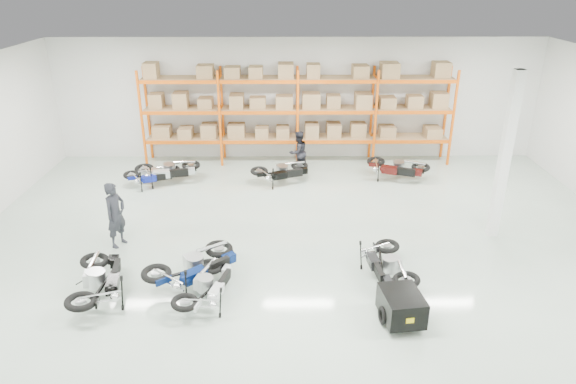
{
  "coord_description": "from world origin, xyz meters",
  "views": [
    {
      "loc": [
        -0.5,
        -11.94,
        6.7
      ],
      "look_at": [
        -0.39,
        0.95,
        1.1
      ],
      "focal_mm": 32.0,
      "sensor_mm": 36.0,
      "label": 1
    }
  ],
  "objects_px": {
    "moto_silver_left": "(207,281)",
    "trailer": "(401,306)",
    "moto_black_far_left": "(99,275)",
    "moto_back_b": "(167,166)",
    "moto_back_c": "(282,168)",
    "person_left": "(116,215)",
    "moto_blue_centre": "(194,261)",
    "person_back": "(298,152)",
    "moto_back_a": "(153,172)",
    "moto_touring_right": "(387,259)",
    "moto_back_d": "(397,164)"
  },
  "relations": [
    {
      "from": "moto_touring_right",
      "to": "moto_back_a",
      "type": "bearing_deg",
      "value": 133.85
    },
    {
      "from": "moto_black_far_left",
      "to": "moto_back_b",
      "type": "xyz_separation_m",
      "value": [
        0.1,
        6.74,
        -0.01
      ]
    },
    {
      "from": "moto_silver_left",
      "to": "moto_touring_right",
      "type": "bearing_deg",
      "value": -154.07
    },
    {
      "from": "moto_silver_left",
      "to": "person_back",
      "type": "relative_size",
      "value": 1.12
    },
    {
      "from": "moto_silver_left",
      "to": "moto_touring_right",
      "type": "relative_size",
      "value": 0.95
    },
    {
      "from": "moto_blue_centre",
      "to": "person_left",
      "type": "bearing_deg",
      "value": 10.56
    },
    {
      "from": "moto_back_c",
      "to": "person_back",
      "type": "xyz_separation_m",
      "value": [
        0.58,
        0.96,
        0.23
      ]
    },
    {
      "from": "moto_touring_right",
      "to": "person_back",
      "type": "relative_size",
      "value": 1.17
    },
    {
      "from": "moto_silver_left",
      "to": "moto_back_d",
      "type": "height_order",
      "value": "moto_back_d"
    },
    {
      "from": "moto_back_b",
      "to": "moto_touring_right",
      "type": "bearing_deg",
      "value": -144.97
    },
    {
      "from": "moto_blue_centre",
      "to": "person_back",
      "type": "xyz_separation_m",
      "value": [
        2.56,
        7.1,
        0.16
      ]
    },
    {
      "from": "moto_blue_centre",
      "to": "moto_back_d",
      "type": "relative_size",
      "value": 1.07
    },
    {
      "from": "moto_blue_centre",
      "to": "moto_back_a",
      "type": "height_order",
      "value": "moto_blue_centre"
    },
    {
      "from": "moto_blue_centre",
      "to": "moto_back_b",
      "type": "height_order",
      "value": "moto_blue_centre"
    },
    {
      "from": "moto_back_b",
      "to": "person_back",
      "type": "height_order",
      "value": "person_back"
    },
    {
      "from": "moto_black_far_left",
      "to": "person_back",
      "type": "bearing_deg",
      "value": -129.91
    },
    {
      "from": "moto_blue_centre",
      "to": "person_left",
      "type": "distance_m",
      "value": 2.98
    },
    {
      "from": "moto_black_far_left",
      "to": "moto_back_c",
      "type": "distance_m",
      "value": 7.76
    },
    {
      "from": "moto_back_c",
      "to": "person_back",
      "type": "relative_size",
      "value": 1.15
    },
    {
      "from": "person_back",
      "to": "moto_black_far_left",
      "type": "bearing_deg",
      "value": 22.24
    },
    {
      "from": "moto_touring_right",
      "to": "moto_back_a",
      "type": "xyz_separation_m",
      "value": [
        -6.79,
        5.79,
        -0.05
      ]
    },
    {
      "from": "person_back",
      "to": "moto_touring_right",
      "type": "bearing_deg",
      "value": 68.19
    },
    {
      "from": "moto_back_a",
      "to": "moto_back_d",
      "type": "distance_m",
      "value": 8.3
    },
    {
      "from": "person_back",
      "to": "moto_back_c",
      "type": "bearing_deg",
      "value": 22.01
    },
    {
      "from": "moto_blue_centre",
      "to": "moto_silver_left",
      "type": "distance_m",
      "value": 0.8
    },
    {
      "from": "moto_silver_left",
      "to": "moto_back_b",
      "type": "relative_size",
      "value": 0.91
    },
    {
      "from": "moto_back_d",
      "to": "moto_blue_centre",
      "type": "bearing_deg",
      "value": 159.32
    },
    {
      "from": "moto_blue_centre",
      "to": "moto_back_a",
      "type": "xyz_separation_m",
      "value": [
        -2.35,
        5.94,
        -0.12
      ]
    },
    {
      "from": "moto_touring_right",
      "to": "moto_back_d",
      "type": "relative_size",
      "value": 0.96
    },
    {
      "from": "moto_back_c",
      "to": "person_left",
      "type": "distance_m",
      "value": 6.06
    },
    {
      "from": "moto_back_c",
      "to": "moto_back_a",
      "type": "bearing_deg",
      "value": 72.31
    },
    {
      "from": "moto_silver_left",
      "to": "moto_back_c",
      "type": "distance_m",
      "value": 7.02
    },
    {
      "from": "moto_blue_centre",
      "to": "moto_back_d",
      "type": "xyz_separation_m",
      "value": [
        5.94,
        6.42,
        -0.04
      ]
    },
    {
      "from": "trailer",
      "to": "person_left",
      "type": "height_order",
      "value": "person_left"
    },
    {
      "from": "moto_silver_left",
      "to": "trailer",
      "type": "xyz_separation_m",
      "value": [
        4.05,
        -0.75,
        -0.12
      ]
    },
    {
      "from": "moto_back_b",
      "to": "person_back",
      "type": "relative_size",
      "value": 1.23
    },
    {
      "from": "moto_back_b",
      "to": "moto_back_c",
      "type": "distance_m",
      "value": 3.88
    },
    {
      "from": "person_back",
      "to": "trailer",
      "type": "bearing_deg",
      "value": 65.46
    },
    {
      "from": "moto_back_c",
      "to": "moto_back_d",
      "type": "distance_m",
      "value": 3.97
    },
    {
      "from": "moto_back_c",
      "to": "person_left",
      "type": "relative_size",
      "value": 1.0
    },
    {
      "from": "moto_back_b",
      "to": "moto_back_d",
      "type": "bearing_deg",
      "value": -99.67
    },
    {
      "from": "trailer",
      "to": "person_left",
      "type": "distance_m",
      "value": 7.53
    },
    {
      "from": "moto_back_b",
      "to": "moto_back_d",
      "type": "xyz_separation_m",
      "value": [
        7.84,
        0.22,
        -0.01
      ]
    },
    {
      "from": "moto_black_far_left",
      "to": "moto_touring_right",
      "type": "xyz_separation_m",
      "value": [
        6.43,
        0.68,
        -0.04
      ]
    },
    {
      "from": "trailer",
      "to": "moto_silver_left",
      "type": "bearing_deg",
      "value": 161.73
    },
    {
      "from": "moto_touring_right",
      "to": "moto_back_c",
      "type": "xyz_separation_m",
      "value": [
        -2.46,
        5.99,
        -0.01
      ]
    },
    {
      "from": "moto_touring_right",
      "to": "moto_back_c",
      "type": "distance_m",
      "value": 6.47
    },
    {
      "from": "moto_black_far_left",
      "to": "moto_back_c",
      "type": "bearing_deg",
      "value": -129.88
    },
    {
      "from": "moto_silver_left",
      "to": "moto_back_d",
      "type": "xyz_separation_m",
      "value": [
        5.56,
        7.12,
        0.05
      ]
    },
    {
      "from": "moto_back_d",
      "to": "trailer",
      "type": "bearing_deg",
      "value": -168.71
    }
  ]
}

